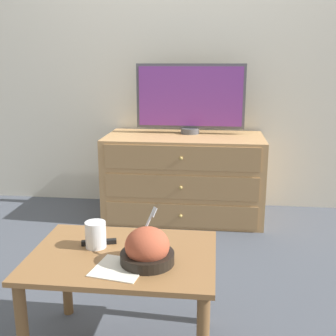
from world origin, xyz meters
TOP-DOWN VIEW (x-y plane):
  - ground_plane at (0.00, 0.00)m, footprint 12.00×12.00m
  - wall_back at (0.00, 0.03)m, footprint 12.00×0.05m
  - dresser at (0.03, -0.31)m, footprint 1.15×0.57m
  - tv at (0.06, -0.20)m, footprint 0.80×0.14m
  - coffee_table at (-0.09, -1.87)m, footprint 0.71×0.52m
  - takeout_bowl at (0.02, -1.94)m, footprint 0.20×0.20m
  - drink_cup at (-0.21, -1.82)m, footprint 0.08×0.08m
  - napkin at (-0.07, -1.99)m, footprint 0.20×0.20m
  - remote_control at (-0.20, -1.80)m, footprint 0.14×0.06m

SIDE VIEW (x-z plane):
  - ground_plane at x=0.00m, z-range 0.00..0.00m
  - dresser at x=0.03m, z-range 0.00..0.62m
  - coffee_table at x=-0.09m, z-range 0.14..0.57m
  - napkin at x=-0.07m, z-range 0.43..0.43m
  - remote_control at x=-0.20m, z-range 0.43..0.45m
  - drink_cup at x=-0.21m, z-range 0.42..0.53m
  - takeout_bowl at x=0.02m, z-range 0.38..0.58m
  - tv at x=0.06m, z-range 0.63..1.14m
  - wall_back at x=0.00m, z-range 0.00..2.60m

